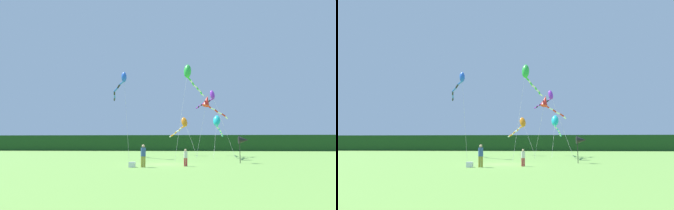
% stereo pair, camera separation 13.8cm
% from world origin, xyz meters
% --- Properties ---
extents(ground_plane, '(120.00, 120.00, 0.00)m').
position_xyz_m(ground_plane, '(0.00, 0.00, 0.00)').
color(ground_plane, '#6B9E42').
extents(distant_treeline, '(108.00, 3.53, 3.74)m').
position_xyz_m(distant_treeline, '(0.00, 45.00, 1.87)').
color(distant_treeline, '#193D19').
rests_on(distant_treeline, ground).
extents(person_adult, '(0.37, 0.37, 1.69)m').
position_xyz_m(person_adult, '(-1.24, -3.32, 0.95)').
color(person_adult, olive).
rests_on(person_adult, ground).
extents(person_child, '(0.30, 0.30, 1.34)m').
position_xyz_m(person_child, '(1.94, -2.23, 0.75)').
color(person_child, '#B23338').
rests_on(person_child, ground).
extents(cooler_box, '(0.48, 0.43, 0.39)m').
position_xyz_m(cooler_box, '(-2.07, -3.34, 0.19)').
color(cooler_box, silver).
rests_on(cooler_box, ground).
extents(banner_flag_pole, '(0.90, 0.70, 2.54)m').
position_xyz_m(banner_flag_pole, '(7.18, 1.63, 2.07)').
color(banner_flag_pole, black).
rests_on(banner_flag_pole, ground).
extents(kite_cyan, '(2.35, 9.55, 5.75)m').
position_xyz_m(kite_cyan, '(6.19, 14.55, 4.63)').
color(kite_cyan, '#B2B2B2').
rests_on(kite_cyan, ground).
extents(kite_blue, '(4.25, 9.13, 10.60)m').
position_xyz_m(kite_blue, '(-6.13, 9.89, 9.47)').
color(kite_blue, '#B2B2B2').
rests_on(kite_blue, ground).
extents(kite_purple, '(4.54, 8.58, 9.44)m').
position_xyz_m(kite_purple, '(5.44, 16.16, 8.39)').
color(kite_purple, '#B2B2B2').
rests_on(kite_purple, ground).
extents(kite_green, '(3.69, 10.17, 11.32)m').
position_xyz_m(kite_green, '(2.33, 8.93, 10.13)').
color(kite_green, '#B2B2B2').
rests_on(kite_green, ground).
extents(kite_red, '(4.56, 5.52, 7.88)m').
position_xyz_m(kite_red, '(4.77, 11.07, 6.89)').
color(kite_red, '#B2B2B2').
rests_on(kite_red, ground).
extents(kite_orange, '(4.34, 9.42, 5.76)m').
position_xyz_m(kite_orange, '(1.37, 18.23, 4.60)').
color(kite_orange, '#B2B2B2').
rests_on(kite_orange, ground).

